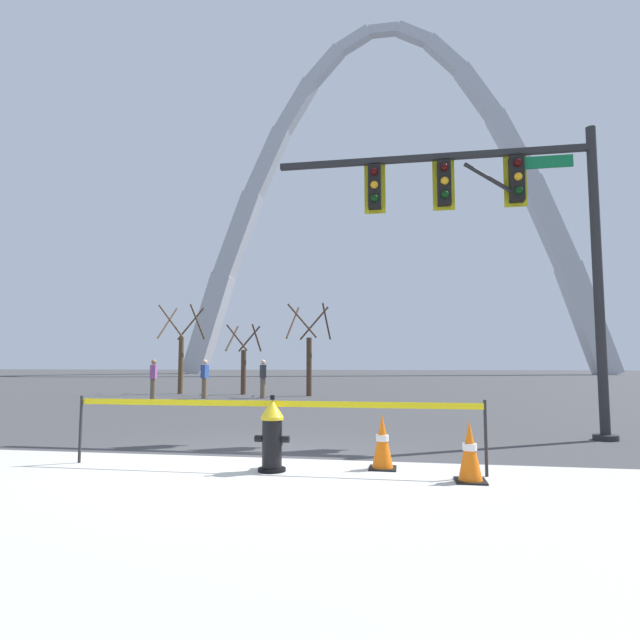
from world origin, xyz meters
TOP-DOWN VIEW (x-y plane):
  - ground_plane at (0.00, 0.00)m, footprint 240.00×240.00m
  - sidewalk_near_curb at (0.00, -3.95)m, footprint 40.00×8.00m
  - fire_hydrant at (0.46, -0.83)m, footprint 0.46×0.48m
  - caution_tape_barrier at (0.40, -0.72)m, footprint 5.58×0.06m
  - traffic_cone_by_hydrant at (1.88, -0.46)m, footprint 0.36×0.36m
  - traffic_cone_mid_sidewalk at (2.93, -1.03)m, footprint 0.36×0.36m
  - traffic_signal_gantry at (4.09, 2.82)m, footprint 6.42×0.44m
  - monument_arch at (-0.00, 66.13)m, footprint 62.13×3.03m
  - tree_far_left at (-8.33, 15.40)m, footprint 1.94×1.96m
  - tree_left_mid at (-5.18, 15.33)m, footprint 1.51×1.52m
  - tree_center_left at (-1.95, 14.73)m, footprint 1.88×1.89m
  - pedestrian_walking_left at (-5.85, 12.31)m, footprint 0.24×0.36m
  - pedestrian_standing_center at (-7.45, 11.07)m, footprint 0.28×0.38m
  - pedestrian_walking_right at (-3.57, 12.96)m, footprint 0.34×0.39m

SIDE VIEW (x-z plane):
  - ground_plane at x=0.00m, z-range 0.00..0.00m
  - sidewalk_near_curb at x=0.00m, z-range 0.00..0.01m
  - traffic_cone_by_hydrant at x=1.88m, z-range -0.01..0.72m
  - traffic_cone_mid_sidewalk at x=2.93m, z-range -0.01..0.72m
  - fire_hydrant at x=0.46m, z-range -0.03..0.96m
  - caution_tape_barrier at x=0.40m, z-range 0.18..1.13m
  - pedestrian_walking_left at x=-5.85m, z-range 0.02..1.61m
  - pedestrian_standing_center at x=-7.45m, z-range 0.02..1.61m
  - pedestrian_walking_right at x=-3.57m, z-range 0.02..1.61m
  - tree_left_mid at x=-5.18m, z-range -0.18..3.06m
  - tree_center_left at x=-1.95m, z-range -0.23..3.84m
  - tree_far_left at x=-8.33m, z-range -0.23..3.98m
  - traffic_signal_gantry at x=4.09m, z-range 1.27..7.27m
  - monument_arch at x=0.00m, z-range -3.27..50.53m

